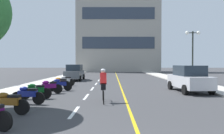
% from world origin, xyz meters
% --- Properties ---
extents(ground_plane, '(140.00, 140.00, 0.00)m').
position_xyz_m(ground_plane, '(0.00, 21.00, 0.00)').
color(ground_plane, '#38383A').
extents(curb_left, '(2.40, 72.00, 0.12)m').
position_xyz_m(curb_left, '(-7.20, 24.00, 0.06)').
color(curb_left, '#B7B2A8').
rests_on(curb_left, ground).
extents(curb_right, '(2.40, 72.00, 0.12)m').
position_xyz_m(curb_right, '(7.20, 24.00, 0.06)').
color(curb_right, '#B7B2A8').
rests_on(curb_right, ground).
extents(lane_dash_1, '(0.14, 2.20, 0.01)m').
position_xyz_m(lane_dash_1, '(-2.00, 6.00, 0.00)').
color(lane_dash_1, silver).
rests_on(lane_dash_1, ground).
extents(lane_dash_2, '(0.14, 2.20, 0.01)m').
position_xyz_m(lane_dash_2, '(-2.00, 10.00, 0.00)').
color(lane_dash_2, silver).
rests_on(lane_dash_2, ground).
extents(lane_dash_3, '(0.14, 2.20, 0.01)m').
position_xyz_m(lane_dash_3, '(-2.00, 14.00, 0.00)').
color(lane_dash_3, silver).
rests_on(lane_dash_3, ground).
extents(lane_dash_4, '(0.14, 2.20, 0.01)m').
position_xyz_m(lane_dash_4, '(-2.00, 18.00, 0.00)').
color(lane_dash_4, silver).
rests_on(lane_dash_4, ground).
extents(lane_dash_5, '(0.14, 2.20, 0.01)m').
position_xyz_m(lane_dash_5, '(-2.00, 22.00, 0.00)').
color(lane_dash_5, silver).
rests_on(lane_dash_5, ground).
extents(lane_dash_6, '(0.14, 2.20, 0.01)m').
position_xyz_m(lane_dash_6, '(-2.00, 26.00, 0.00)').
color(lane_dash_6, silver).
rests_on(lane_dash_6, ground).
extents(lane_dash_7, '(0.14, 2.20, 0.01)m').
position_xyz_m(lane_dash_7, '(-2.00, 30.00, 0.00)').
color(lane_dash_7, silver).
rests_on(lane_dash_7, ground).
extents(lane_dash_8, '(0.14, 2.20, 0.01)m').
position_xyz_m(lane_dash_8, '(-2.00, 34.00, 0.00)').
color(lane_dash_8, silver).
rests_on(lane_dash_8, ground).
extents(lane_dash_9, '(0.14, 2.20, 0.01)m').
position_xyz_m(lane_dash_9, '(-2.00, 38.00, 0.00)').
color(lane_dash_9, silver).
rests_on(lane_dash_9, ground).
extents(lane_dash_10, '(0.14, 2.20, 0.01)m').
position_xyz_m(lane_dash_10, '(-2.00, 42.00, 0.00)').
color(lane_dash_10, silver).
rests_on(lane_dash_10, ground).
extents(lane_dash_11, '(0.14, 2.20, 0.01)m').
position_xyz_m(lane_dash_11, '(-2.00, 46.00, 0.00)').
color(lane_dash_11, silver).
rests_on(lane_dash_11, ground).
extents(centre_line_yellow, '(0.12, 66.00, 0.01)m').
position_xyz_m(centre_line_yellow, '(0.25, 24.00, 0.00)').
color(centre_line_yellow, gold).
rests_on(centre_line_yellow, ground).
extents(office_building, '(18.90, 6.36, 21.57)m').
position_xyz_m(office_building, '(0.94, 48.12, 10.78)').
color(office_building, '#9E998E').
rests_on(office_building, ground).
extents(street_lamp_mid, '(1.46, 0.36, 5.00)m').
position_xyz_m(street_lamp_mid, '(7.40, 18.45, 3.79)').
color(street_lamp_mid, black).
rests_on(street_lamp_mid, curb_right).
extents(parked_car_near, '(2.12, 4.29, 1.82)m').
position_xyz_m(parked_car_near, '(4.83, 12.18, 0.92)').
color(parked_car_near, black).
rests_on(parked_car_near, ground).
extents(parked_car_mid, '(1.94, 4.21, 1.82)m').
position_xyz_m(parked_car_mid, '(-4.78, 22.16, 0.92)').
color(parked_car_mid, black).
rests_on(parked_car_mid, ground).
extents(motorcycle_1, '(1.70, 0.60, 0.92)m').
position_xyz_m(motorcycle_1, '(-4.48, 5.57, 0.47)').
color(motorcycle_1, black).
rests_on(motorcycle_1, ground).
extents(motorcycle_2, '(1.70, 0.60, 0.92)m').
position_xyz_m(motorcycle_2, '(-4.54, 7.66, 0.47)').
color(motorcycle_2, black).
rests_on(motorcycle_2, ground).
extents(motorcycle_3, '(1.68, 0.65, 0.92)m').
position_xyz_m(motorcycle_3, '(-4.68, 9.12, 0.47)').
color(motorcycle_3, black).
rests_on(motorcycle_3, ground).
extents(motorcycle_4, '(1.65, 0.76, 0.92)m').
position_xyz_m(motorcycle_4, '(-4.55, 11.19, 0.47)').
color(motorcycle_4, black).
rests_on(motorcycle_4, ground).
extents(motorcycle_5, '(1.68, 0.67, 0.92)m').
position_xyz_m(motorcycle_5, '(-4.20, 12.65, 0.47)').
color(motorcycle_5, black).
rests_on(motorcycle_5, ground).
extents(motorcycle_6, '(1.66, 0.72, 0.92)m').
position_xyz_m(motorcycle_6, '(-4.53, 14.20, 0.47)').
color(motorcycle_6, black).
rests_on(motorcycle_6, ground).
extents(motorcycle_7, '(1.66, 0.73, 0.92)m').
position_xyz_m(motorcycle_7, '(-4.57, 16.31, 0.47)').
color(motorcycle_7, black).
rests_on(motorcycle_7, ground).
extents(cyclist_rider, '(0.42, 1.77, 1.71)m').
position_xyz_m(cyclist_rider, '(-0.92, 8.22, 0.89)').
color(cyclist_rider, black).
rests_on(cyclist_rider, ground).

